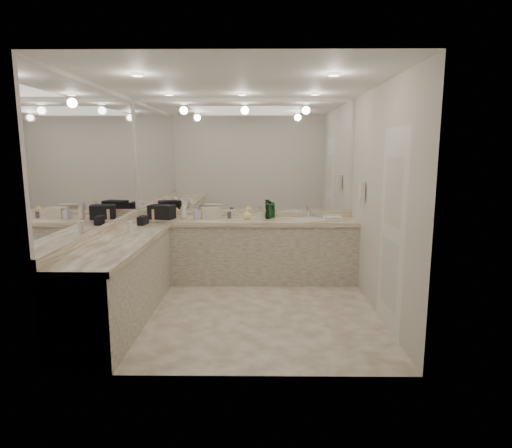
{
  "coord_description": "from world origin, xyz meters",
  "views": [
    {
      "loc": [
        0.24,
        -4.81,
        1.86
      ],
      "look_at": [
        0.19,
        0.4,
        0.97
      ],
      "focal_mm": 30.0,
      "sensor_mm": 36.0,
      "label": 1
    }
  ],
  "objects_px": {
    "soap_bottle_a": "(183,211)",
    "soap_bottle_b": "(197,213)",
    "hand_towel": "(333,218)",
    "black_toiletry_bag": "(162,212)",
    "wall_phone": "(362,191)",
    "cream_cosmetic_case": "(211,213)",
    "sink": "(310,220)",
    "soap_bottle_c": "(247,214)"
  },
  "relations": [
    {
      "from": "cream_cosmetic_case",
      "to": "soap_bottle_a",
      "type": "xyz_separation_m",
      "value": [
        -0.38,
        -0.07,
        0.04
      ]
    },
    {
      "from": "sink",
      "to": "wall_phone",
      "type": "bearing_deg",
      "value": -39.57
    },
    {
      "from": "wall_phone",
      "to": "black_toiletry_bag",
      "type": "height_order",
      "value": "wall_phone"
    },
    {
      "from": "black_toiletry_bag",
      "to": "wall_phone",
      "type": "bearing_deg",
      "value": -10.75
    },
    {
      "from": "soap_bottle_a",
      "to": "black_toiletry_bag",
      "type": "bearing_deg",
      "value": -178.99
    },
    {
      "from": "cream_cosmetic_case",
      "to": "soap_bottle_c",
      "type": "height_order",
      "value": "cream_cosmetic_case"
    },
    {
      "from": "cream_cosmetic_case",
      "to": "soap_bottle_a",
      "type": "height_order",
      "value": "soap_bottle_a"
    },
    {
      "from": "sink",
      "to": "black_toiletry_bag",
      "type": "bearing_deg",
      "value": 179.56
    },
    {
      "from": "wall_phone",
      "to": "soap_bottle_c",
      "type": "bearing_deg",
      "value": 161.68
    },
    {
      "from": "cream_cosmetic_case",
      "to": "hand_towel",
      "type": "height_order",
      "value": "cream_cosmetic_case"
    },
    {
      "from": "black_toiletry_bag",
      "to": "hand_towel",
      "type": "height_order",
      "value": "black_toiletry_bag"
    },
    {
      "from": "black_toiletry_bag",
      "to": "soap_bottle_a",
      "type": "relative_size",
      "value": 1.48
    },
    {
      "from": "black_toiletry_bag",
      "to": "cream_cosmetic_case",
      "type": "bearing_deg",
      "value": 6.58
    },
    {
      "from": "wall_phone",
      "to": "hand_towel",
      "type": "distance_m",
      "value": 0.7
    },
    {
      "from": "wall_phone",
      "to": "soap_bottle_a",
      "type": "bearing_deg",
      "value": 167.79
    },
    {
      "from": "sink",
      "to": "cream_cosmetic_case",
      "type": "xyz_separation_m",
      "value": [
        -1.42,
        0.1,
        0.08
      ]
    },
    {
      "from": "wall_phone",
      "to": "hand_towel",
      "type": "height_order",
      "value": "wall_phone"
    },
    {
      "from": "soap_bottle_c",
      "to": "sink",
      "type": "bearing_deg",
      "value": 0.21
    },
    {
      "from": "sink",
      "to": "soap_bottle_a",
      "type": "distance_m",
      "value": 1.81
    },
    {
      "from": "soap_bottle_a",
      "to": "soap_bottle_b",
      "type": "relative_size",
      "value": 1.25
    },
    {
      "from": "hand_towel",
      "to": "black_toiletry_bag",
      "type": "bearing_deg",
      "value": 179.22
    },
    {
      "from": "soap_bottle_c",
      "to": "wall_phone",
      "type": "bearing_deg",
      "value": -18.32
    },
    {
      "from": "black_toiletry_bag",
      "to": "soap_bottle_a",
      "type": "xyz_separation_m",
      "value": [
        0.31,
        0.01,
        0.02
      ]
    },
    {
      "from": "hand_towel",
      "to": "soap_bottle_c",
      "type": "relative_size",
      "value": 1.7
    },
    {
      "from": "hand_towel",
      "to": "soap_bottle_a",
      "type": "xyz_separation_m",
      "value": [
        -2.13,
        0.04,
        0.1
      ]
    },
    {
      "from": "hand_towel",
      "to": "soap_bottle_b",
      "type": "bearing_deg",
      "value": 179.89
    },
    {
      "from": "black_toiletry_bag",
      "to": "soap_bottle_a",
      "type": "bearing_deg",
      "value": 1.01
    },
    {
      "from": "black_toiletry_bag",
      "to": "soap_bottle_b",
      "type": "height_order",
      "value": "black_toiletry_bag"
    },
    {
      "from": "wall_phone",
      "to": "soap_bottle_b",
      "type": "distance_m",
      "value": 2.3
    },
    {
      "from": "black_toiletry_bag",
      "to": "soap_bottle_c",
      "type": "height_order",
      "value": "black_toiletry_bag"
    },
    {
      "from": "wall_phone",
      "to": "black_toiletry_bag",
      "type": "bearing_deg",
      "value": 169.25
    },
    {
      "from": "hand_towel",
      "to": "soap_bottle_a",
      "type": "height_order",
      "value": "soap_bottle_a"
    },
    {
      "from": "wall_phone",
      "to": "black_toiletry_bag",
      "type": "relative_size",
      "value": 0.69
    },
    {
      "from": "sink",
      "to": "cream_cosmetic_case",
      "type": "bearing_deg",
      "value": 176.12
    },
    {
      "from": "soap_bottle_b",
      "to": "hand_towel",
      "type": "bearing_deg",
      "value": -0.11
    },
    {
      "from": "cream_cosmetic_case",
      "to": "hand_towel",
      "type": "xyz_separation_m",
      "value": [
        1.75,
        -0.11,
        -0.06
      ]
    },
    {
      "from": "black_toiletry_bag",
      "to": "hand_towel",
      "type": "distance_m",
      "value": 2.44
    },
    {
      "from": "soap_bottle_a",
      "to": "soap_bottle_b",
      "type": "height_order",
      "value": "soap_bottle_a"
    },
    {
      "from": "sink",
      "to": "cream_cosmetic_case",
      "type": "height_order",
      "value": "cream_cosmetic_case"
    },
    {
      "from": "soap_bottle_b",
      "to": "cream_cosmetic_case",
      "type": "bearing_deg",
      "value": 29.98
    },
    {
      "from": "wall_phone",
      "to": "hand_towel",
      "type": "relative_size",
      "value": 0.96
    },
    {
      "from": "sink",
      "to": "soap_bottle_c",
      "type": "bearing_deg",
      "value": -179.79
    }
  ]
}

